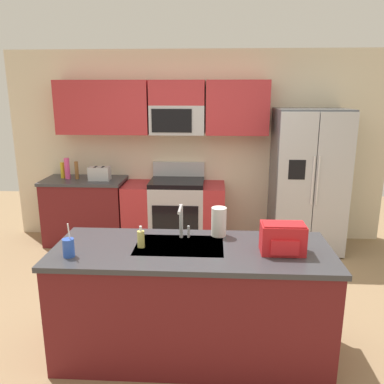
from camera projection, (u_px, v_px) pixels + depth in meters
The scene contains 15 objects.
ground_plane at pixel (186, 314), 3.72m from camera, with size 9.00×9.00×0.00m, color #997A56.
kitchen_wall_unit at pixel (186, 135), 5.38m from camera, with size 5.20×0.43×2.60m.
back_counter at pixel (86, 210), 5.43m from camera, with size 1.10×0.63×0.90m.
range_oven at pixel (175, 212), 5.37m from camera, with size 1.36×0.61×1.10m.
refrigerator at pixel (307, 181), 5.08m from camera, with size 0.90×0.76×1.85m.
island_counter at pixel (192, 300), 3.10m from camera, with size 2.13×0.82×0.90m.
toaster at pixel (100, 173), 5.24m from camera, with size 0.28×0.16×0.18m.
pepper_mill at pixel (77, 170), 5.30m from camera, with size 0.05×0.05×0.24m, color brown.
bottle_yellow at pixel (63, 170), 5.36m from camera, with size 0.06×0.06×0.22m, color yellow.
bottle_pink at pixel (67, 169), 5.30m from camera, with size 0.07×0.07×0.29m, color #EA4C93.
sink_faucet at pixel (182, 219), 3.13m from camera, with size 0.08×0.21×0.28m.
drink_cup_blue at pixel (69, 248), 2.81m from camera, with size 0.08×0.08×0.25m.
soap_dispenser at pixel (141, 239), 2.98m from camera, with size 0.06×0.06×0.17m.
paper_towel_roll at pixel (219, 222), 3.21m from camera, with size 0.12×0.12×0.24m, color white.
backpack at pixel (283, 238), 2.87m from camera, with size 0.32×0.22×0.23m.
Camera 1 is at (0.25, -3.30, 2.06)m, focal length 36.59 mm.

